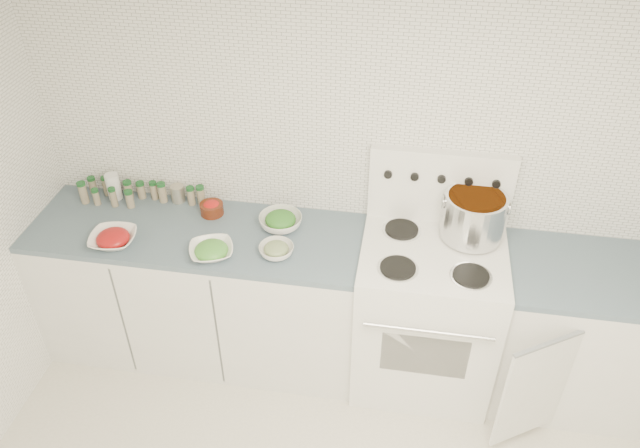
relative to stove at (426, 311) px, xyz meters
The scene contains 13 objects.
room_walls 1.66m from the stove, 112.04° to the right, with size 3.54×3.04×2.52m.
counter_left 1.31m from the stove, behind, with size 1.85×0.62×0.90m.
stove is the anchor object (origin of this frame).
counter_right 0.82m from the stove, ahead, with size 0.89×0.84×0.90m.
stock_pot 0.63m from the stove, 39.41° to the left, with size 0.35×0.32×0.25m.
bowl_tomato 1.76m from the stove, behind, with size 0.27×0.27×0.08m.
bowl_snowpea 1.24m from the stove, behind, with size 0.29×0.29×0.08m.
bowl_broccoli 0.96m from the stove, behind, with size 0.26×0.26×0.10m.
bowl_zucchini 0.93m from the stove, behind, with size 0.21×0.21×0.07m.
bowl_pepper 1.34m from the stove, behind, with size 0.13×0.13×0.08m.
salt_canister 1.94m from the stove, behind, with size 0.08×0.08×0.16m, color white.
tin_can 1.58m from the stove, 169.93° to the left, with size 0.08×0.08×0.10m, color #ADA592.
spice_cluster 1.81m from the stove, behind, with size 0.72×0.15×0.14m.
Camera 1 is at (0.30, -1.38, 3.00)m, focal length 35.00 mm.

